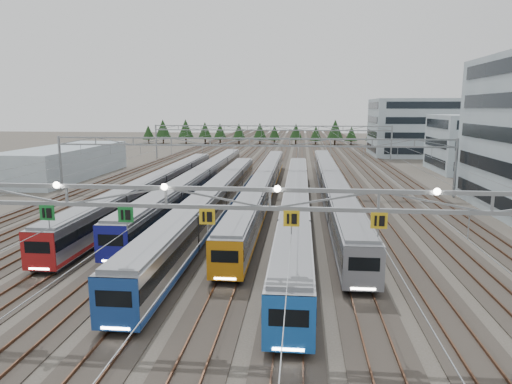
# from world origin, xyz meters

# --- Properties ---
(ground) EXTENTS (400.00, 400.00, 0.00)m
(ground) POSITION_xyz_m (0.00, 0.00, 0.00)
(ground) COLOR #47423A
(ground) RESTS_ON ground
(track_bed) EXTENTS (54.00, 260.00, 5.42)m
(track_bed) POSITION_xyz_m (0.00, 100.00, 1.49)
(track_bed) COLOR #2D2823
(track_bed) RESTS_ON ground
(train_a) EXTENTS (2.58, 54.60, 3.35)m
(train_a) POSITION_xyz_m (-11.25, 33.04, 1.93)
(train_a) COLOR black
(train_a) RESTS_ON ground
(train_b) EXTENTS (2.64, 61.75, 3.43)m
(train_b) POSITION_xyz_m (-6.75, 38.69, 1.96)
(train_b) COLOR black
(train_b) RESTS_ON ground
(train_c) EXTENTS (2.66, 55.14, 3.46)m
(train_c) POSITION_xyz_m (-2.25, 25.22, 1.98)
(train_c) COLOR black
(train_c) RESTS_ON ground
(train_d) EXTENTS (2.53, 62.89, 3.28)m
(train_d) POSITION_xyz_m (2.25, 36.64, 1.89)
(train_d) COLOR black
(train_d) RESTS_ON ground
(train_e) EXTENTS (2.60, 58.07, 3.38)m
(train_e) POSITION_xyz_m (6.75, 25.49, 1.94)
(train_e) COLOR black
(train_e) RESTS_ON ground
(train_f) EXTENTS (2.66, 64.33, 3.46)m
(train_f) POSITION_xyz_m (11.25, 36.42, 1.98)
(train_f) COLOR black
(train_f) RESTS_ON ground
(gantry_near) EXTENTS (56.36, 0.61, 8.08)m
(gantry_near) POSITION_xyz_m (-0.05, -0.12, 7.09)
(gantry_near) COLOR gray
(gantry_near) RESTS_ON ground
(gantry_mid) EXTENTS (56.36, 0.36, 8.00)m
(gantry_mid) POSITION_xyz_m (0.00, 40.00, 6.39)
(gantry_mid) COLOR gray
(gantry_mid) RESTS_ON ground
(gantry_far) EXTENTS (56.36, 0.36, 8.00)m
(gantry_far) POSITION_xyz_m (0.00, 85.00, 6.39)
(gantry_far) COLOR gray
(gantry_far) RESTS_ON ground
(depot_bldg_mid) EXTENTS (14.00, 16.00, 10.72)m
(depot_bldg_mid) POSITION_xyz_m (39.61, 66.29, 5.36)
(depot_bldg_mid) COLOR #95A6B1
(depot_bldg_mid) RESTS_ON ground
(depot_bldg_north) EXTENTS (22.00, 18.00, 14.24)m
(depot_bldg_north) POSITION_xyz_m (36.19, 96.30, 7.12)
(depot_bldg_north) COLOR #95A6B1
(depot_bldg_north) RESTS_ON ground
(west_shed) EXTENTS (10.00, 30.00, 5.30)m
(west_shed) POSITION_xyz_m (-33.82, 52.45, 2.65)
(west_shed) COLOR #95A6B1
(west_shed) RESTS_ON ground
(treeline) EXTENTS (106.40, 5.60, 7.02)m
(treeline) POSITION_xyz_m (5.40, 128.81, 4.23)
(treeline) COLOR #332114
(treeline) RESTS_ON ground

